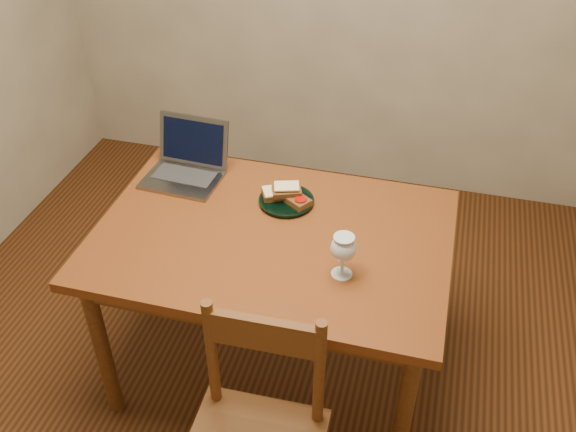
% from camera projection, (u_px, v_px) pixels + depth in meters
% --- Properties ---
extents(floor, '(3.20, 3.20, 0.02)m').
position_uv_depth(floor, '(260.00, 370.00, 2.79)').
color(floor, black).
rests_on(floor, ground).
extents(table, '(1.30, 0.90, 0.74)m').
position_uv_depth(table, '(272.00, 251.00, 2.41)').
color(table, '#451E0B').
rests_on(table, floor).
extents(plate, '(0.22, 0.22, 0.02)m').
position_uv_depth(plate, '(286.00, 201.00, 2.50)').
color(plate, black).
rests_on(plate, table).
extents(sandwich_cheese, '(0.14, 0.12, 0.04)m').
position_uv_depth(sandwich_cheese, '(278.00, 192.00, 2.50)').
color(sandwich_cheese, '#381E0C').
rests_on(sandwich_cheese, plate).
extents(sandwich_tomato, '(0.13, 0.12, 0.04)m').
position_uv_depth(sandwich_tomato, '(296.00, 199.00, 2.47)').
color(sandwich_tomato, '#381E0C').
rests_on(sandwich_tomato, plate).
extents(sandwich_top, '(0.13, 0.10, 0.03)m').
position_uv_depth(sandwich_top, '(287.00, 190.00, 2.47)').
color(sandwich_top, '#381E0C').
rests_on(sandwich_top, plate).
extents(milk_glass, '(0.09, 0.09, 0.17)m').
position_uv_depth(milk_glass, '(343.00, 256.00, 2.13)').
color(milk_glass, white).
rests_on(milk_glass, table).
extents(laptop, '(0.32, 0.29, 0.22)m').
position_uv_depth(laptop, '(187.00, 161.00, 2.64)').
color(laptop, slate).
rests_on(laptop, table).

